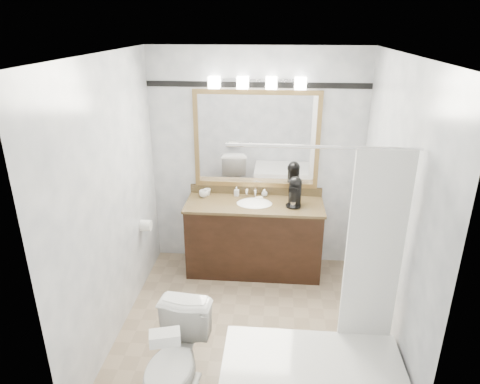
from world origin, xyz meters
name	(u,v)px	position (x,y,z in m)	size (l,w,h in m)	color
room	(248,207)	(0.00, 0.00, 1.25)	(2.42, 2.62, 2.52)	gray
vanity	(254,236)	(0.00, 1.02, 0.44)	(1.53, 0.58, 0.97)	black
mirror	(256,140)	(0.00, 1.28, 1.50)	(1.40, 0.04, 1.10)	olive
vanity_light_bar	(257,82)	(0.00, 1.23, 2.13)	(1.02, 0.14, 0.12)	silver
accent_stripe	(257,85)	(0.00, 1.29, 2.10)	(2.40, 0.01, 0.06)	black
bathtub	(314,380)	(0.55, -0.90, 0.28)	(1.30, 0.75, 1.96)	white
tp_roll	(146,225)	(-1.14, 0.66, 0.70)	(0.12, 0.12, 0.11)	white
toilet	(175,364)	(-0.48, -0.92, 0.37)	(0.42, 0.73, 0.74)	white
tissue_box	(165,338)	(-0.48, -1.12, 0.78)	(0.20, 0.11, 0.08)	white
coffee_maker	(295,191)	(0.44, 1.01, 1.02)	(0.17, 0.21, 0.33)	black
cup_left	(204,194)	(-0.59, 1.15, 0.89)	(0.10, 0.10, 0.08)	white
cup_right	(207,192)	(-0.56, 1.21, 0.89)	(0.08, 0.08, 0.07)	white
soap_bottle_a	(237,191)	(-0.22, 1.22, 0.90)	(0.05, 0.05, 0.11)	white
soap_bottle_b	(265,193)	(0.10, 1.23, 0.89)	(0.07, 0.07, 0.09)	white
soap_bar	(259,198)	(0.05, 1.13, 0.86)	(0.08, 0.05, 0.03)	beige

